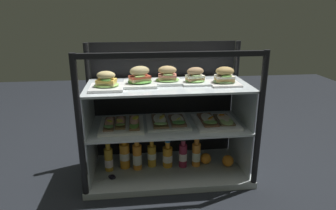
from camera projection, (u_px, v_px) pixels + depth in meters
ground_plane at (168, 174)px, 2.12m from camera, size 6.00×6.00×0.02m
case_base_deck at (168, 171)px, 2.11m from camera, size 1.11×0.51×0.04m
case_frame at (166, 103)px, 2.07m from camera, size 1.11×0.51×0.90m
riser_lower_tier at (168, 148)px, 2.05m from camera, size 1.03×0.44×0.32m
shelf_lower_glass at (168, 125)px, 2.00m from camera, size 1.05×0.46×0.01m
riser_upper_tier at (168, 106)px, 1.95m from camera, size 1.03×0.44×0.26m
shelf_upper_glass at (168, 86)px, 1.91m from camera, size 1.05×0.46×0.01m
plated_roll_sandwich_center at (106, 83)px, 1.80m from camera, size 0.20×0.20×0.11m
plated_roll_sandwich_mid_left at (140, 78)px, 1.88m from camera, size 0.21×0.21×0.12m
plated_roll_sandwich_far_left at (167, 77)px, 1.93m from camera, size 0.18×0.18×0.12m
plated_roll_sandwich_near_right_corner at (195, 78)px, 1.93m from camera, size 0.18×0.18×0.11m
plated_roll_sandwich_left_of_center at (224, 78)px, 1.90m from camera, size 0.19×0.19×0.11m
open_sandwich_tray_mid_right at (122, 124)px, 1.95m from camera, size 0.29×0.32×0.06m
open_sandwich_tray_left_of_center at (167, 121)px, 2.01m from camera, size 0.29×0.32×0.06m
open_sandwich_tray_center at (216, 121)px, 2.01m from camera, size 0.29×0.32×0.06m
juice_bottle_near_post at (109, 159)px, 2.05m from camera, size 0.06×0.06×0.22m
juice_bottle_back_left at (125, 155)px, 2.08m from camera, size 0.07×0.07×0.23m
juice_bottle_back_center at (137, 157)px, 2.06m from camera, size 0.06×0.06×0.22m
juice_bottle_front_left_end at (152, 155)px, 2.11m from camera, size 0.06×0.06×0.21m
juice_bottle_front_fourth at (168, 156)px, 2.10m from camera, size 0.07×0.07×0.20m
juice_bottle_front_middle at (183, 155)px, 2.09m from camera, size 0.06×0.06×0.21m
juice_bottle_front_second at (196, 154)px, 2.11m from camera, size 0.06×0.06×0.23m
orange_fruit_beside_bottles at (228, 161)px, 2.11m from camera, size 0.08×0.08×0.08m
orange_fruit_near_left_post at (206, 158)px, 2.15m from camera, size 0.08×0.08×0.08m
kitchen_scissors at (109, 178)px, 1.97m from camera, size 0.16×0.11×0.01m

